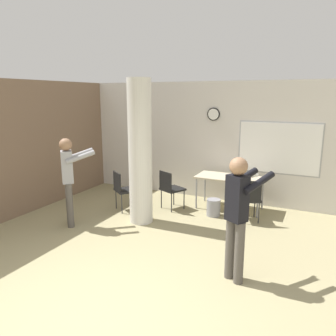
# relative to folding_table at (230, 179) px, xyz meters

# --- Properties ---
(ground_plane) EXTENTS (24.00, 24.00, 0.00)m
(ground_plane) POSITION_rel_folding_table_xyz_m (-0.40, -4.44, -0.68)
(ground_plane) COLOR tan
(wall_left_accent) EXTENTS (0.12, 7.00, 2.80)m
(wall_left_accent) POSITION_rel_folding_table_xyz_m (-3.90, -1.94, 0.72)
(wall_left_accent) COLOR #7A604C
(wall_left_accent) RESTS_ON ground_plane
(wall_back) EXTENTS (8.00, 0.15, 2.80)m
(wall_back) POSITION_rel_folding_table_xyz_m (-0.37, 0.62, 0.72)
(wall_back) COLOR silver
(wall_back) RESTS_ON ground_plane
(support_pillar) EXTENTS (0.46, 0.46, 2.80)m
(support_pillar) POSITION_rel_folding_table_xyz_m (-1.39, -1.50, 0.72)
(support_pillar) COLOR silver
(support_pillar) RESTS_ON ground_plane
(folding_table) EXTENTS (1.46, 0.70, 0.73)m
(folding_table) POSITION_rel_folding_table_xyz_m (0.00, 0.00, 0.00)
(folding_table) COLOR beige
(folding_table) RESTS_ON ground_plane
(bottle_on_table) EXTENTS (0.08, 0.08, 0.28)m
(bottle_on_table) POSITION_rel_folding_table_xyz_m (0.33, -0.15, 0.16)
(bottle_on_table) COLOR black
(bottle_on_table) RESTS_ON folding_table
(waste_bin) EXTENTS (0.29, 0.29, 0.36)m
(waste_bin) POSITION_rel_folding_table_xyz_m (-0.18, -0.56, -0.50)
(waste_bin) COLOR gray
(waste_bin) RESTS_ON ground_plane
(chair_near_pillar) EXTENTS (0.61, 0.61, 0.87)m
(chair_near_pillar) POSITION_rel_folding_table_xyz_m (-2.07, -1.10, -0.17)
(chair_near_pillar) COLOR black
(chair_near_pillar) RESTS_ON ground_plane
(chair_table_right) EXTENTS (0.58, 0.58, 0.87)m
(chair_table_right) POSITION_rel_folding_table_xyz_m (0.55, -0.57, -0.17)
(chair_table_right) COLOR black
(chair_table_right) RESTS_ON ground_plane
(chair_table_left) EXTENTS (0.59, 0.59, 0.87)m
(chair_table_left) POSITION_rel_folding_table_xyz_m (-1.17, -0.60, -0.17)
(chair_table_left) COLOR black
(chair_table_left) RESTS_ON ground_plane
(person_playing_side) EXTENTS (0.59, 0.71, 1.72)m
(person_playing_side) POSITION_rel_folding_table_xyz_m (0.85, -2.79, 0.33)
(person_playing_side) COLOR #514C47
(person_playing_side) RESTS_ON ground_plane
(person_watching_back) EXTENTS (0.65, 0.65, 1.71)m
(person_watching_back) POSITION_rel_folding_table_xyz_m (-2.50, -2.26, 0.33)
(person_watching_back) COLOR #514C47
(person_watching_back) RESTS_ON ground_plane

